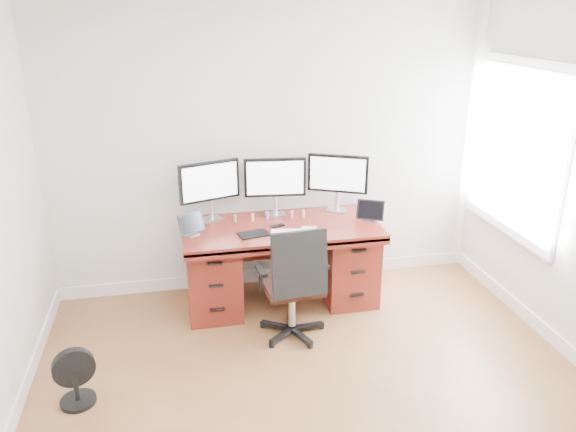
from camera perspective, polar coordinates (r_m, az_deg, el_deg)
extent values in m
cube|color=silver|center=(5.10, -1.72, 7.15)|extent=(4.00, 0.10, 2.70)
cube|color=white|center=(5.13, 22.22, 6.28)|extent=(0.04, 1.30, 1.50)
cube|color=white|center=(5.12, 22.03, 6.28)|extent=(0.01, 1.15, 1.35)
cube|color=#5E1A12|center=(4.87, -0.71, -1.25)|extent=(1.70, 0.80, 0.05)
cube|color=#5E1A12|center=(4.98, -7.64, -5.64)|extent=(0.45, 0.70, 0.70)
cube|color=#5E1A12|center=(5.18, 5.84, -4.46)|extent=(0.45, 0.70, 0.70)
cube|color=#4A130D|center=(5.23, -1.33, -2.32)|extent=(0.74, 0.03, 0.40)
cylinder|color=black|center=(4.72, 0.39, -11.42)|extent=(0.56, 0.56, 0.07)
cylinder|color=silver|center=(4.60, 0.40, -9.07)|extent=(0.06, 0.06, 0.37)
cube|color=black|center=(4.51, 0.40, -7.02)|extent=(0.48, 0.46, 0.07)
cube|color=black|center=(4.21, 1.19, -4.92)|extent=(0.43, 0.08, 0.51)
cube|color=black|center=(4.38, -2.76, -5.50)|extent=(0.07, 0.23, 0.03)
cube|color=black|center=(4.51, 3.49, -4.72)|extent=(0.07, 0.23, 0.03)
cylinder|color=black|center=(4.27, -20.53, -17.17)|extent=(0.24, 0.24, 0.03)
cylinder|color=black|center=(4.21, -20.73, -15.92)|extent=(0.04, 0.04, 0.20)
cylinder|color=black|center=(4.13, -20.99, -14.33)|extent=(0.29, 0.13, 0.28)
cube|color=silver|center=(5.04, -7.79, -0.29)|extent=(0.21, 0.19, 0.01)
cylinder|color=silver|center=(5.01, -7.84, 0.62)|extent=(0.04, 0.04, 0.18)
cube|color=black|center=(4.93, -7.99, 3.51)|extent=(0.53, 0.20, 0.35)
cube|color=white|center=(4.91, -7.90, 3.45)|extent=(0.48, 0.16, 0.30)
cube|color=silver|center=(5.10, -1.29, 0.18)|extent=(0.19, 0.16, 0.01)
cylinder|color=silver|center=(5.08, -1.30, 1.08)|extent=(0.04, 0.04, 0.18)
cube|color=black|center=(4.99, -1.32, 3.94)|extent=(0.55, 0.09, 0.35)
cube|color=white|center=(4.97, -1.31, 3.88)|extent=(0.50, 0.06, 0.30)
cube|color=silver|center=(5.23, 4.97, 0.63)|extent=(0.22, 0.20, 0.01)
cylinder|color=silver|center=(5.20, 5.00, 1.51)|extent=(0.04, 0.04, 0.18)
cube|color=black|center=(5.12, 5.09, 4.31)|extent=(0.51, 0.27, 0.35)
cube|color=white|center=(5.10, 5.05, 4.25)|extent=(0.45, 0.22, 0.30)
cube|color=silver|center=(4.74, -9.69, -1.80)|extent=(0.13, 0.12, 0.01)
cube|color=black|center=(4.70, -9.75, -0.75)|extent=(0.23, 0.19, 0.17)
cube|color=silver|center=(5.01, 8.35, -0.43)|extent=(0.13, 0.12, 0.01)
cube|color=black|center=(4.98, 8.40, 0.58)|extent=(0.24, 0.17, 0.17)
cube|color=white|center=(4.70, -0.18, -1.63)|extent=(0.27, 0.15, 0.01)
cube|color=silver|center=(4.76, 2.14, -1.38)|extent=(0.16, 0.16, 0.01)
cube|color=black|center=(4.68, -3.50, -1.84)|extent=(0.27, 0.20, 0.01)
cube|color=black|center=(4.84, -1.09, -0.98)|extent=(0.14, 0.10, 0.01)
cylinder|color=#9A6452|center=(4.94, -5.41, -0.40)|extent=(0.03, 0.03, 0.05)
sphere|color=#9A6452|center=(4.92, -5.42, -0.01)|extent=(0.03, 0.03, 0.03)
cylinder|color=#E9BB5B|center=(4.95, -3.60, -0.27)|extent=(0.03, 0.03, 0.05)
sphere|color=#E9BB5B|center=(4.94, -3.61, 0.12)|extent=(0.03, 0.03, 0.03)
cylinder|color=#9162D6|center=(4.97, -2.11, -0.16)|extent=(0.03, 0.03, 0.05)
sphere|color=#9162D6|center=(4.96, -2.11, 0.23)|extent=(0.03, 0.03, 0.03)
cylinder|color=pink|center=(5.01, 0.40, 0.02)|extent=(0.03, 0.03, 0.05)
sphere|color=pink|center=(5.00, 0.40, 0.41)|extent=(0.03, 0.03, 0.03)
cylinder|color=tan|center=(5.03, 1.57, 0.11)|extent=(0.03, 0.03, 0.05)
sphere|color=tan|center=(5.02, 1.58, 0.49)|extent=(0.03, 0.03, 0.03)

